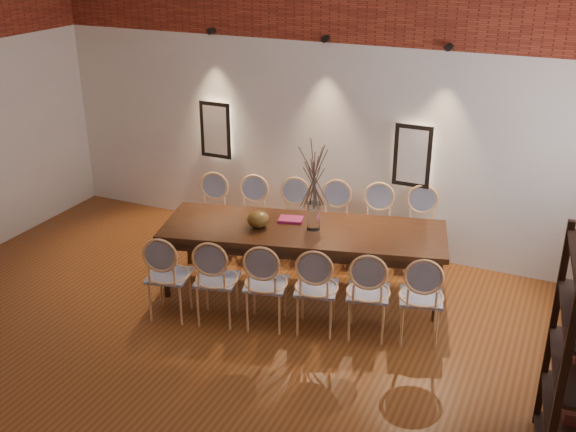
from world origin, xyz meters
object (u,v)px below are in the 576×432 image
at_px(chair_near_e, 368,292).
at_px(chair_far_f, 420,231).
at_px(chair_near_d, 317,288).
at_px(chair_near_f, 421,297).
at_px(book, 291,220).
at_px(chair_near_c, 266,283).
at_px(chair_far_e, 377,228).
at_px(chair_far_a, 211,216).
at_px(bowl, 258,219).
at_px(chair_near_a, 169,275).
at_px(vase, 313,216).
at_px(chair_far_d, 334,225).
at_px(chair_far_b, 251,219).
at_px(dining_table, 303,259).
at_px(chair_near_b, 217,279).
at_px(chair_far_c, 292,222).

distance_m(chair_near_e, chair_far_f, 1.61).
relative_size(chair_near_d, chair_near_f, 1.00).
bearing_deg(chair_near_f, book, 146.73).
distance_m(chair_near_c, chair_near_e, 1.01).
distance_m(chair_far_e, book, 1.14).
bearing_deg(chair_near_d, book, 114.06).
xyz_separation_m(chair_near_d, chair_far_e, (0.11, 1.61, 0.00)).
distance_m(chair_far_a, book, 1.28).
xyz_separation_m(chair_near_c, bowl, (-0.40, 0.64, 0.37)).
xyz_separation_m(chair_near_a, chair_near_d, (1.47, 0.37, 0.00)).
xyz_separation_m(chair_near_d, vase, (-0.33, 0.71, 0.43)).
bearing_deg(chair_near_e, chair_near_a, 180.00).
xyz_separation_m(chair_far_d, chair_far_e, (0.49, 0.12, 0.00)).
relative_size(chair_near_f, chair_far_e, 1.00).
height_order(chair_near_f, chair_far_f, same).
bearing_deg(bowl, chair_near_f, -8.07).
relative_size(chair_far_d, bowl, 3.92).
relative_size(chair_near_d, bowl, 3.92).
relative_size(chair_near_a, chair_far_e, 1.00).
xyz_separation_m(chair_far_b, book, (0.72, -0.43, 0.30)).
relative_size(chair_near_d, vase, 3.13).
xyz_separation_m(vase, bowl, (-0.56, -0.19, -0.06)).
distance_m(dining_table, chair_near_f, 1.48).
relative_size(chair_near_a, chair_far_b, 1.00).
height_order(chair_far_f, vase, vase).
relative_size(chair_far_f, bowl, 3.92).
distance_m(dining_table, vase, 0.54).
distance_m(chair_near_b, chair_far_d, 1.84).
height_order(dining_table, chair_near_e, chair_near_e).
bearing_deg(chair_near_b, book, 57.75).
bearing_deg(chair_far_f, book, 22.67).
relative_size(chair_near_c, chair_far_c, 1.00).
xyz_separation_m(chair_near_f, vase, (-1.31, 0.46, 0.43)).
distance_m(dining_table, chair_near_e, 1.08).
bearing_deg(chair_near_f, chair_far_e, 108.22).
relative_size(chair_near_c, chair_near_f, 1.00).
height_order(chair_near_d, chair_far_b, same).
xyz_separation_m(chair_near_f, chair_far_f, (-0.38, 1.49, 0.00)).
distance_m(chair_near_b, chair_far_c, 1.61).
height_order(chair_far_a, vase, vase).
xyz_separation_m(chair_far_a, chair_far_c, (0.98, 0.25, 0.00)).
bearing_deg(chair_far_b, chair_near_f, 142.78).
distance_m(chair_far_c, vase, 0.95).
bearing_deg(chair_far_e, chair_near_e, 90.00).
bearing_deg(chair_near_f, chair_near_e, -180.00).
xyz_separation_m(chair_near_b, chair_far_e, (1.09, 1.86, 0.00)).
bearing_deg(chair_near_a, chair_far_f, 31.28).
xyz_separation_m(chair_near_a, chair_far_a, (-0.38, 1.49, 0.00)).
bearing_deg(dining_table, chair_far_c, 108.22).
distance_m(chair_near_d, chair_far_c, 1.61).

